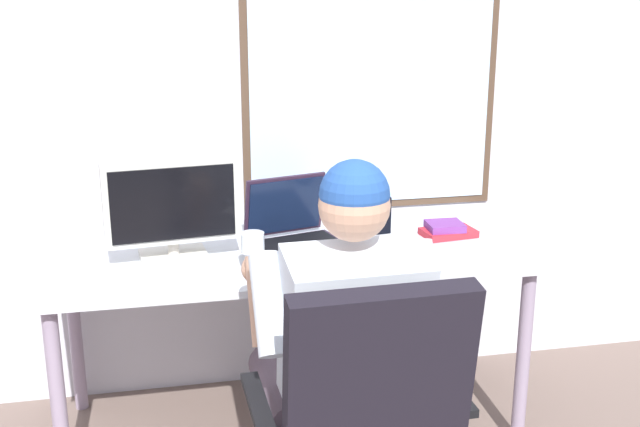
{
  "coord_description": "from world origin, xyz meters",
  "views": [
    {
      "loc": [
        -0.37,
        -1.0,
        1.67
      ],
      "look_at": [
        0.1,
        1.3,
        0.97
      ],
      "focal_mm": 44.51,
      "sensor_mm": 36.0,
      "label": 1
    }
  ],
  "objects_px": {
    "office_chair": "(365,419)",
    "crt_monitor": "(171,202)",
    "desk": "(289,270)",
    "wine_glass": "(253,245)",
    "desk_speaker": "(378,213)",
    "person_seated": "(341,346)",
    "book_stack": "(447,230)",
    "cd_case": "(391,256)",
    "laptop": "(294,227)"
  },
  "relations": [
    {
      "from": "office_chair",
      "to": "desk_speaker",
      "type": "bearing_deg",
      "value": 72.7
    },
    {
      "from": "desk_speaker",
      "to": "cd_case",
      "type": "relative_size",
      "value": 0.82
    },
    {
      "from": "crt_monitor",
      "to": "cd_case",
      "type": "distance_m",
      "value": 0.8
    },
    {
      "from": "wine_glass",
      "to": "desk_speaker",
      "type": "height_order",
      "value": "desk_speaker"
    },
    {
      "from": "office_chair",
      "to": "desk_speaker",
      "type": "xyz_separation_m",
      "value": [
        0.33,
        1.06,
        0.24
      ]
    },
    {
      "from": "desk",
      "to": "person_seated",
      "type": "relative_size",
      "value": 1.42
    },
    {
      "from": "person_seated",
      "to": "book_stack",
      "type": "relative_size",
      "value": 5.72
    },
    {
      "from": "person_seated",
      "to": "desk_speaker",
      "type": "distance_m",
      "value": 0.89
    },
    {
      "from": "wine_glass",
      "to": "desk_speaker",
      "type": "xyz_separation_m",
      "value": [
        0.53,
        0.33,
        -0.02
      ]
    },
    {
      "from": "office_chair",
      "to": "person_seated",
      "type": "height_order",
      "value": "person_seated"
    },
    {
      "from": "desk",
      "to": "wine_glass",
      "type": "distance_m",
      "value": 0.29
    },
    {
      "from": "crt_monitor",
      "to": "cd_case",
      "type": "xyz_separation_m",
      "value": [
        0.76,
        -0.15,
        -0.2
      ]
    },
    {
      "from": "person_seated",
      "to": "cd_case",
      "type": "distance_m",
      "value": 0.59
    },
    {
      "from": "crt_monitor",
      "to": "book_stack",
      "type": "relative_size",
      "value": 2.2
    },
    {
      "from": "wine_glass",
      "to": "book_stack",
      "type": "bearing_deg",
      "value": 15.8
    },
    {
      "from": "book_stack",
      "to": "cd_case",
      "type": "relative_size",
      "value": 1.21
    },
    {
      "from": "crt_monitor",
      "to": "laptop",
      "type": "height_order",
      "value": "crt_monitor"
    },
    {
      "from": "desk",
      "to": "wine_glass",
      "type": "relative_size",
      "value": 13.05
    },
    {
      "from": "wine_glass",
      "to": "desk_speaker",
      "type": "relative_size",
      "value": 0.93
    },
    {
      "from": "wine_glass",
      "to": "book_stack",
      "type": "height_order",
      "value": "wine_glass"
    },
    {
      "from": "crt_monitor",
      "to": "cd_case",
      "type": "height_order",
      "value": "crt_monitor"
    },
    {
      "from": "office_chair",
      "to": "desk_speaker",
      "type": "distance_m",
      "value": 1.14
    },
    {
      "from": "laptop",
      "to": "book_stack",
      "type": "height_order",
      "value": "laptop"
    },
    {
      "from": "office_chair",
      "to": "person_seated",
      "type": "relative_size",
      "value": 0.8
    },
    {
      "from": "office_chair",
      "to": "desk_speaker",
      "type": "relative_size",
      "value": 6.78
    },
    {
      "from": "office_chair",
      "to": "wine_glass",
      "type": "bearing_deg",
      "value": 105.59
    },
    {
      "from": "wine_glass",
      "to": "cd_case",
      "type": "distance_m",
      "value": 0.5
    },
    {
      "from": "office_chair",
      "to": "desk",
      "type": "bearing_deg",
      "value": 93.23
    },
    {
      "from": "crt_monitor",
      "to": "cd_case",
      "type": "relative_size",
      "value": 2.67
    },
    {
      "from": "person_seated",
      "to": "cd_case",
      "type": "height_order",
      "value": "person_seated"
    },
    {
      "from": "desk_speaker",
      "to": "book_stack",
      "type": "height_order",
      "value": "desk_speaker"
    },
    {
      "from": "crt_monitor",
      "to": "person_seated",
      "type": "bearing_deg",
      "value": -54.74
    },
    {
      "from": "cd_case",
      "to": "office_chair",
      "type": "bearing_deg",
      "value": -111.19
    },
    {
      "from": "person_seated",
      "to": "wine_glass",
      "type": "bearing_deg",
      "value": 112.55
    },
    {
      "from": "desk_speaker",
      "to": "office_chair",
      "type": "bearing_deg",
      "value": -107.3
    },
    {
      "from": "office_chair",
      "to": "crt_monitor",
      "type": "xyz_separation_m",
      "value": [
        -0.46,
        0.9,
        0.37
      ]
    },
    {
      "from": "cd_case",
      "to": "desk_speaker",
      "type": "bearing_deg",
      "value": 82.95
    },
    {
      "from": "office_chair",
      "to": "crt_monitor",
      "type": "bearing_deg",
      "value": 117.23
    },
    {
      "from": "office_chair",
      "to": "book_stack",
      "type": "xyz_separation_m",
      "value": [
        0.57,
        0.95,
        0.19
      ]
    },
    {
      "from": "laptop",
      "to": "book_stack",
      "type": "relative_size",
      "value": 1.79
    },
    {
      "from": "office_chair",
      "to": "person_seated",
      "type": "xyz_separation_m",
      "value": [
        -0.01,
        0.25,
        0.09
      ]
    },
    {
      "from": "desk_speaker",
      "to": "book_stack",
      "type": "relative_size",
      "value": 0.67
    },
    {
      "from": "desk",
      "to": "crt_monitor",
      "type": "height_order",
      "value": "crt_monitor"
    },
    {
      "from": "wine_glass",
      "to": "crt_monitor",
      "type": "bearing_deg",
      "value": 146.36
    },
    {
      "from": "cd_case",
      "to": "laptop",
      "type": "bearing_deg",
      "value": 144.35
    },
    {
      "from": "office_chair",
      "to": "wine_glass",
      "type": "distance_m",
      "value": 0.8
    },
    {
      "from": "office_chair",
      "to": "book_stack",
      "type": "bearing_deg",
      "value": 58.86
    },
    {
      "from": "crt_monitor",
      "to": "laptop",
      "type": "relative_size",
      "value": 1.23
    },
    {
      "from": "person_seated",
      "to": "wine_glass",
      "type": "relative_size",
      "value": 9.16
    },
    {
      "from": "laptop",
      "to": "desk_speaker",
      "type": "bearing_deg",
      "value": 13.17
    }
  ]
}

